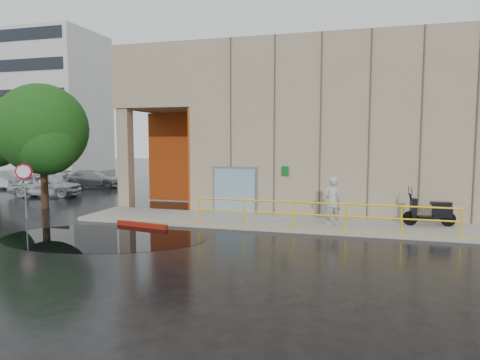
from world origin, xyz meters
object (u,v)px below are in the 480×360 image
object	(u,v)px
person	(332,201)
stop_sign	(24,178)
car_b	(11,180)
tree_near	(43,133)
car_a	(46,185)
car_c	(93,179)
scooter	(430,204)
red_curb	(142,225)

from	to	relation	value
person	stop_sign	bearing A→B (deg)	-21.00
stop_sign	car_b	world-z (taller)	stop_sign
tree_near	person	bearing A→B (deg)	-5.34
car_a	car_c	xyz separation A→B (m)	(-0.31, 5.29, -0.10)
person	car_a	distance (m)	18.31
person	scooter	distance (m)	3.79
scooter	tree_near	size ratio (longest dim) A/B	0.32
car_a	scooter	bearing A→B (deg)	-114.24
person	stop_sign	distance (m)	13.24
stop_sign	person	bearing A→B (deg)	-13.18
stop_sign	car_c	size ratio (longest dim) A/B	0.58
stop_sign	car_c	xyz separation A→B (m)	(-4.66, 11.79, -1.18)
car_c	tree_near	world-z (taller)	tree_near
scooter	stop_sign	distance (m)	16.98
scooter	car_b	size ratio (longest dim) A/B	0.49
stop_sign	tree_near	bearing A→B (deg)	93.71
person	red_curb	distance (m)	7.54
car_a	person	bearing A→B (deg)	-119.65
person	scooter	xyz separation A→B (m)	(3.65, 1.02, -0.09)
red_curb	car_a	xyz separation A→B (m)	(-10.19, 6.83, 0.62)
stop_sign	red_curb	bearing A→B (deg)	-21.55
scooter	tree_near	distance (m)	18.06
scooter	car_a	bearing A→B (deg)	161.94
stop_sign	tree_near	size ratio (longest dim) A/B	0.39
car_c	stop_sign	bearing A→B (deg)	-173.33
scooter	car_c	world-z (taller)	scooter
red_curb	tree_near	size ratio (longest dim) A/B	0.38
stop_sign	tree_near	world-z (taller)	tree_near
scooter	car_a	distance (m)	21.60
car_b	car_c	world-z (taller)	car_b
red_curb	car_c	world-z (taller)	car_c
scooter	tree_near	world-z (taller)	tree_near
car_c	tree_near	bearing A→B (deg)	-173.45
person	red_curb	xyz separation A→B (m)	(-7.32, -1.52, -1.02)
car_a	tree_near	bearing A→B (deg)	-152.91
person	car_c	bearing A→B (deg)	-56.89
car_b	car_a	bearing A→B (deg)	-122.26
car_c	person	bearing A→B (deg)	-135.65
person	stop_sign	size ratio (longest dim) A/B	0.78
red_curb	car_b	distance (m)	18.06
person	scooter	bearing A→B (deg)	169.42
person	car_b	world-z (taller)	person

